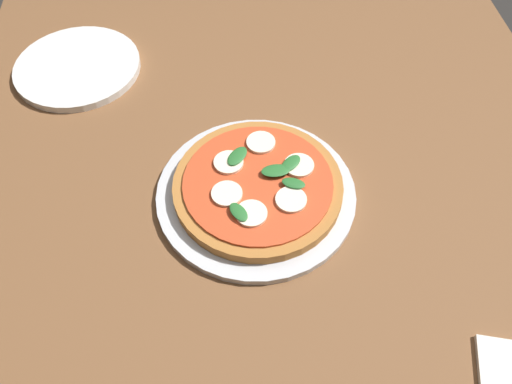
# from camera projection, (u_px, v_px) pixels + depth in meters

# --- Properties ---
(ground_plane) EXTENTS (6.00, 6.00, 0.00)m
(ground_plane) POSITION_uv_depth(u_px,v_px,m) (264.00, 320.00, 1.42)
(ground_plane) COLOR #2D2B28
(dining_table) EXTENTS (1.50, 1.04, 0.72)m
(dining_table) POSITION_uv_depth(u_px,v_px,m) (268.00, 180.00, 0.91)
(dining_table) COLOR brown
(dining_table) RESTS_ON ground_plane
(serving_tray) EXTENTS (0.30, 0.30, 0.01)m
(serving_tray) POSITION_uv_depth(u_px,v_px,m) (256.00, 194.00, 0.78)
(serving_tray) COLOR silver
(serving_tray) RESTS_ON dining_table
(pizza) EXTENTS (0.26, 0.26, 0.03)m
(pizza) POSITION_uv_depth(u_px,v_px,m) (258.00, 185.00, 0.77)
(pizza) COLOR #B27033
(pizza) RESTS_ON serving_tray
(plate_white) EXTENTS (0.23, 0.23, 0.01)m
(plate_white) POSITION_uv_depth(u_px,v_px,m) (78.00, 67.00, 0.95)
(plate_white) COLOR white
(plate_white) RESTS_ON dining_table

